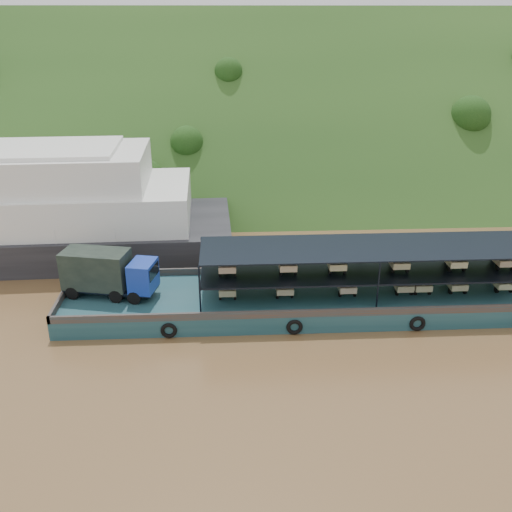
{
  "coord_description": "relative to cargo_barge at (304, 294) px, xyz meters",
  "views": [
    {
      "loc": [
        -4.01,
        -34.01,
        19.09
      ],
      "look_at": [
        -2.0,
        3.0,
        3.2
      ],
      "focal_mm": 40.0,
      "sensor_mm": 36.0,
      "label": 1
    }
  ],
  "objects": [
    {
      "name": "ground",
      "position": [
        -1.21,
        -1.07,
        -1.1
      ],
      "size": [
        160.0,
        160.0,
        0.0
      ],
      "primitive_type": "plane",
      "color": "brown",
      "rests_on": "ground"
    },
    {
      "name": "hillside",
      "position": [
        -1.21,
        34.93,
        -1.1
      ],
      "size": [
        140.0,
        39.6,
        39.6
      ],
      "primitive_type": "cube",
      "rotation": [
        0.79,
        0.0,
        0.0
      ],
      "color": "#1C3C15",
      "rests_on": "ground"
    },
    {
      "name": "cargo_barge",
      "position": [
        0.0,
        0.0,
        0.0
      ],
      "size": [
        35.0,
        7.18,
        4.54
      ],
      "color": "#123942",
      "rests_on": "ground"
    }
  ]
}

